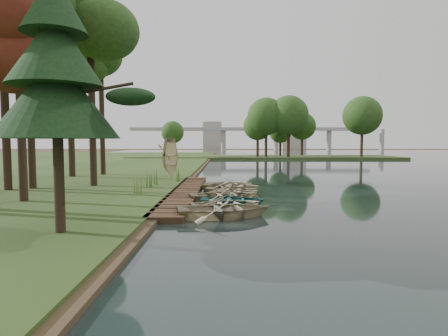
{
  "coord_description": "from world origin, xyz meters",
  "views": [
    {
      "loc": [
        0.78,
        -21.99,
        3.16
      ],
      "look_at": [
        0.69,
        1.6,
        1.51
      ],
      "focal_mm": 30.0,
      "sensor_mm": 36.0,
      "label": 1
    }
  ],
  "objects_px": {
    "rowboat_1": "(227,203)",
    "rowboat_2": "(232,199)",
    "boardwalk": "(185,193)",
    "pine_tree": "(56,72)",
    "stored_rowboat": "(171,174)",
    "rowboat_0": "(224,208)"
  },
  "relations": [
    {
      "from": "rowboat_2",
      "to": "stored_rowboat",
      "type": "distance_m",
      "value": 11.92
    },
    {
      "from": "pine_tree",
      "to": "stored_rowboat",
      "type": "bearing_deg",
      "value": 86.89
    },
    {
      "from": "stored_rowboat",
      "to": "boardwalk",
      "type": "bearing_deg",
      "value": -130.21
    },
    {
      "from": "rowboat_0",
      "to": "rowboat_1",
      "type": "distance_m",
      "value": 1.6
    },
    {
      "from": "boardwalk",
      "to": "rowboat_2",
      "type": "relative_size",
      "value": 5.06
    },
    {
      "from": "rowboat_1",
      "to": "rowboat_0",
      "type": "bearing_deg",
      "value": 158.4
    },
    {
      "from": "boardwalk",
      "to": "rowboat_2",
      "type": "height_order",
      "value": "rowboat_2"
    },
    {
      "from": "boardwalk",
      "to": "stored_rowboat",
      "type": "bearing_deg",
      "value": 105.03
    },
    {
      "from": "rowboat_0",
      "to": "rowboat_2",
      "type": "height_order",
      "value": "rowboat_0"
    },
    {
      "from": "boardwalk",
      "to": "pine_tree",
      "type": "height_order",
      "value": "pine_tree"
    },
    {
      "from": "boardwalk",
      "to": "rowboat_2",
      "type": "bearing_deg",
      "value": -54.97
    },
    {
      "from": "rowboat_1",
      "to": "stored_rowboat",
      "type": "xyz_separation_m",
      "value": [
        -4.35,
        12.25,
        0.24
      ]
    },
    {
      "from": "rowboat_0",
      "to": "stored_rowboat",
      "type": "height_order",
      "value": "stored_rowboat"
    },
    {
      "from": "rowboat_0",
      "to": "pine_tree",
      "type": "xyz_separation_m",
      "value": [
        -5.19,
        -3.58,
        4.86
      ]
    },
    {
      "from": "boardwalk",
      "to": "pine_tree",
      "type": "xyz_separation_m",
      "value": [
        -2.86,
        -10.31,
        5.16
      ]
    },
    {
      "from": "stored_rowboat",
      "to": "pine_tree",
      "type": "relative_size",
      "value": 0.4
    },
    {
      "from": "rowboat_1",
      "to": "rowboat_2",
      "type": "relative_size",
      "value": 1.05
    },
    {
      "from": "boardwalk",
      "to": "rowboat_1",
      "type": "bearing_deg",
      "value": -64.6
    },
    {
      "from": "pine_tree",
      "to": "boardwalk",
      "type": "bearing_deg",
      "value": 74.51
    },
    {
      "from": "rowboat_1",
      "to": "pine_tree",
      "type": "relative_size",
      "value": 0.41
    },
    {
      "from": "rowboat_2",
      "to": "rowboat_0",
      "type": "bearing_deg",
      "value": 174.75
    },
    {
      "from": "rowboat_1",
      "to": "rowboat_2",
      "type": "distance_m",
      "value": 1.29
    }
  ]
}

